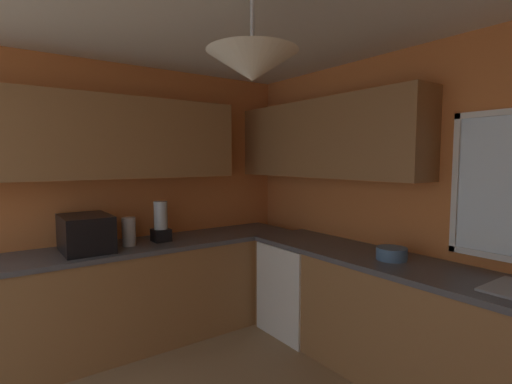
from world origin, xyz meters
The scene contains 8 objects.
room_shell centered at (-0.40, 0.48, 1.71)m, with size 4.21×3.44×2.54m.
counter_run_left centered at (-1.74, 0.00, 0.44)m, with size 0.65×3.05×0.88m.
counter_run_back centered at (0.21, 1.35, 0.44)m, with size 3.30×0.65×0.88m.
dishwasher centered at (-1.08, 1.32, 0.42)m, with size 0.60×0.60×0.84m, color white.
microwave centered at (-1.74, -0.42, 1.03)m, with size 0.48×0.36×0.29m, color black.
kettle centered at (-1.72, -0.08, 1.00)m, with size 0.11×0.11×0.24m, color #B7B7BC.
bowl centered at (-0.14, 1.35, 0.93)m, with size 0.22×0.22×0.09m, color #4C7099.
blender_appliance centered at (-1.74, 0.21, 1.04)m, with size 0.15×0.15×0.36m.
Camera 1 is at (1.51, -1.06, 1.62)m, focal length 26.74 mm.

